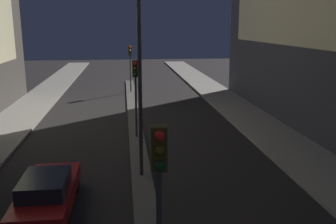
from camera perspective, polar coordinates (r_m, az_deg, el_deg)
median_strip at (r=23.42m, az=-5.02°, el=-2.16°), size 0.85×38.24×0.12m
traffic_light_near at (r=7.49m, az=-1.40°, el=-10.47°), size 0.32×0.42×4.26m
traffic_light_mid at (r=20.42m, az=-4.97°, el=4.72°), size 0.32×0.42×4.26m
traffic_light_far at (r=34.70m, az=-5.80°, el=8.21°), size 0.32×0.42×4.26m
street_lamp at (r=14.70m, az=-4.43°, el=11.60°), size 0.59×0.59×7.88m
car_left_lane at (r=13.54m, az=-17.95°, el=-11.61°), size 1.72×4.54×1.40m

